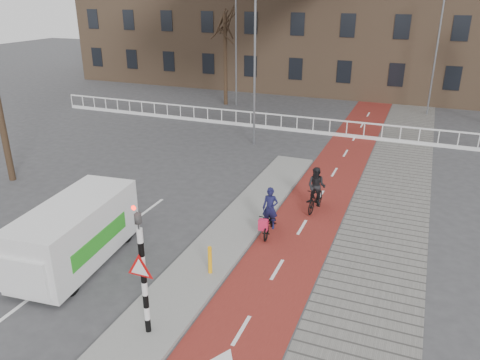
% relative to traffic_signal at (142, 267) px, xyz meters
% --- Properties ---
extents(ground, '(120.00, 120.00, 0.00)m').
position_rel_traffic_signal_xyz_m(ground, '(0.60, 2.02, -1.99)').
color(ground, '#38383A').
rests_on(ground, ground).
extents(bike_lane, '(2.50, 60.00, 0.01)m').
position_rel_traffic_signal_xyz_m(bike_lane, '(2.10, 12.02, -1.98)').
color(bike_lane, maroon).
rests_on(bike_lane, ground).
extents(sidewalk, '(3.00, 60.00, 0.01)m').
position_rel_traffic_signal_xyz_m(sidewalk, '(4.90, 12.02, -1.98)').
color(sidewalk, slate).
rests_on(sidewalk, ground).
extents(curb_island, '(1.80, 16.00, 0.12)m').
position_rel_traffic_signal_xyz_m(curb_island, '(-0.10, 6.02, -1.93)').
color(curb_island, gray).
rests_on(curb_island, ground).
extents(traffic_signal, '(0.80, 0.80, 3.68)m').
position_rel_traffic_signal_xyz_m(traffic_signal, '(0.00, 0.00, 0.00)').
color(traffic_signal, black).
rests_on(traffic_signal, curb_island).
extents(bollard, '(0.12, 0.12, 0.88)m').
position_rel_traffic_signal_xyz_m(bollard, '(0.33, 2.95, -1.43)').
color(bollard, '#FEAA0E').
rests_on(bollard, curb_island).
extents(cyclist_near, '(0.75, 1.70, 1.74)m').
position_rel_traffic_signal_xyz_m(cyclist_near, '(1.15, 6.12, -1.40)').
color(cyclist_near, black).
rests_on(cyclist_near, bike_lane).
extents(cyclist_far, '(0.80, 1.65, 1.76)m').
position_rel_traffic_signal_xyz_m(cyclist_far, '(2.20, 8.62, -1.25)').
color(cyclist_far, black).
rests_on(cyclist_far, bike_lane).
extents(van, '(2.31, 4.80, 1.99)m').
position_rel_traffic_signal_xyz_m(van, '(-3.89, 2.14, -0.94)').
color(van, silver).
rests_on(van, ground).
extents(railing, '(28.00, 0.10, 0.99)m').
position_rel_traffic_signal_xyz_m(railing, '(-4.40, 19.02, -1.68)').
color(railing, silver).
rests_on(railing, ground).
extents(tree_mid, '(0.29, 0.29, 6.53)m').
position_rel_traffic_signal_xyz_m(tree_mid, '(-8.38, 24.26, 1.28)').
color(tree_mid, black).
rests_on(tree_mid, ground).
extents(streetlight_near, '(0.12, 0.12, 8.11)m').
position_rel_traffic_signal_xyz_m(streetlight_near, '(-2.97, 15.71, 2.07)').
color(streetlight_near, slate).
rests_on(streetlight_near, ground).
extents(streetlight_left, '(0.12, 0.12, 7.98)m').
position_rel_traffic_signal_xyz_m(streetlight_left, '(-7.54, 24.30, 2.00)').
color(streetlight_left, slate).
rests_on(streetlight_left, ground).
extents(streetlight_right, '(0.12, 0.12, 8.42)m').
position_rel_traffic_signal_xyz_m(streetlight_right, '(5.87, 26.56, 2.22)').
color(streetlight_right, slate).
rests_on(streetlight_right, ground).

